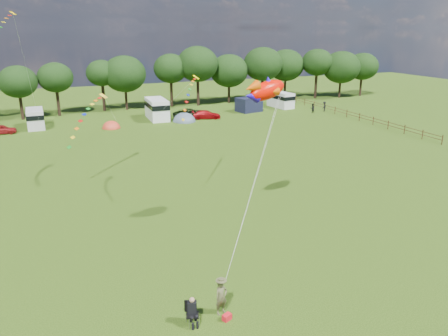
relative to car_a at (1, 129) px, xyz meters
name	(u,v)px	position (x,y,z in m)	size (l,w,h in m)	color
ground_plane	(278,277)	(16.65, -43.89, -0.62)	(180.00, 180.00, 0.00)	black
tree_line	(147,71)	(21.95, 11.11, 5.73)	(102.98, 10.98, 10.27)	black
fence	(353,115)	(48.65, -9.39, 0.08)	(0.12, 33.12, 1.20)	#472D19
car_a	(1,129)	(0.00, 0.00, 0.00)	(1.46, 3.70, 1.23)	maroon
car_c	(206,115)	(28.15, -0.66, 0.01)	(1.77, 4.21, 1.26)	#A00B0F
car_d	(191,113)	(26.12, 0.47, 0.13)	(2.50, 5.52, 1.50)	black
campervan_b	(35,118)	(4.17, 2.47, 0.75)	(2.31, 5.24, 2.55)	silver
campervan_c	(157,108)	(21.21, 1.98, 1.02)	(2.86, 6.29, 3.04)	white
campervan_d	(281,99)	(43.61, 3.93, 0.79)	(2.85, 5.55, 2.61)	silver
tent_orange	(111,128)	(13.76, -1.83, -0.60)	(2.51, 2.74, 1.96)	#CC3F26
tent_greyblue	(184,121)	(24.46, -1.31, -0.60)	(3.39, 3.71, 2.52)	slate
awning_navy	(249,105)	(36.72, 2.30, 0.52)	(3.65, 2.96, 2.28)	#171A32
kite_flyer	(221,297)	(12.49, -45.68, 0.28)	(0.66, 0.43, 1.80)	brown
camp_chair	(192,308)	(10.94, -45.88, 0.24)	(0.73, 0.75, 1.44)	#99999E
kite_bag	(227,317)	(12.55, -46.25, -0.47)	(0.43, 0.29, 0.30)	red
fish_kite	(264,90)	(19.00, -37.07, 8.74)	(3.50, 1.81, 1.83)	#F20E00
streamer_kite_a	(1,34)	(2.75, -17.18, 12.09)	(3.19, 5.56, 5.74)	#E2AD01
streamer_kite_b	(89,112)	(9.26, -22.43, 5.51)	(4.29, 4.80, 3.84)	yellow
streamer_kite_c	(191,90)	(16.43, -29.60, 7.99)	(3.06, 4.95, 2.79)	#FFF700
walker_a	(312,108)	(45.68, -2.85, 0.16)	(0.76, 0.47, 1.56)	black
walker_b	(324,107)	(48.32, -2.34, 0.19)	(1.05, 0.49, 1.62)	black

